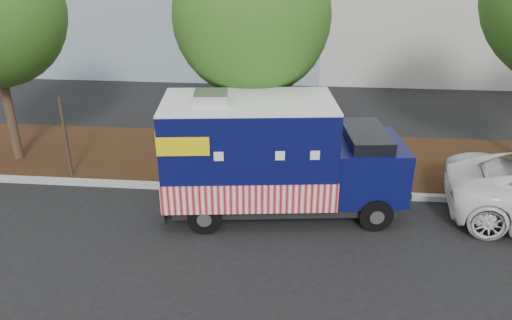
# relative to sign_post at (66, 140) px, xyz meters

# --- Properties ---
(ground) EXTENTS (120.00, 120.00, 0.00)m
(ground) POSITION_rel_sign_post_xyz_m (5.06, -1.66, -1.20)
(ground) COLOR black
(ground) RESTS_ON ground
(curb) EXTENTS (120.00, 0.18, 0.15)m
(curb) POSITION_rel_sign_post_xyz_m (5.06, -0.26, -1.12)
(curb) COLOR #9E9E99
(curb) RESTS_ON ground
(mulch_strip) EXTENTS (120.00, 4.00, 0.15)m
(mulch_strip) POSITION_rel_sign_post_xyz_m (5.06, 1.84, -1.12)
(mulch_strip) COLOR black
(mulch_strip) RESTS_ON ground
(tree_b) EXTENTS (4.06, 4.06, 6.38)m
(tree_b) POSITION_rel_sign_post_xyz_m (4.95, 1.06, 3.14)
(tree_b) COLOR #38281C
(tree_b) RESTS_ON ground
(sign_post) EXTENTS (0.06, 0.06, 2.40)m
(sign_post) POSITION_rel_sign_post_xyz_m (0.00, 0.00, 0.00)
(sign_post) COLOR #473828
(sign_post) RESTS_ON ground
(food_truck) EXTENTS (5.99, 2.84, 3.04)m
(food_truck) POSITION_rel_sign_post_xyz_m (5.60, -1.16, 0.18)
(food_truck) COLOR black
(food_truck) RESTS_ON ground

